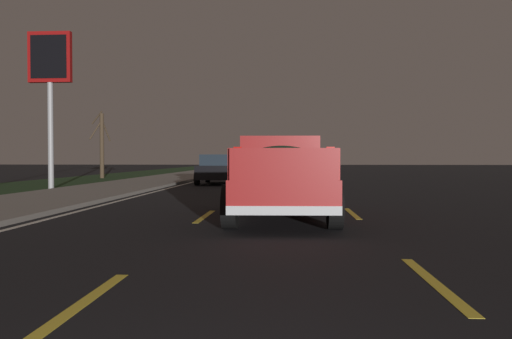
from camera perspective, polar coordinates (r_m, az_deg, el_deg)
ground at (r=28.42m, az=3.32°, el=-1.39°), size 144.00×144.00×0.00m
sidewalk_shoulder at (r=29.41m, az=-11.36°, el=-1.21°), size 108.00×4.00×0.12m
grass_verge at (r=31.09m, az=-20.30°, el=-1.24°), size 108.00×6.00×0.01m
lane_markings at (r=31.66m, az=-2.26°, el=-1.11°), size 108.00×7.04×0.01m
pickup_truck at (r=11.10m, az=2.84°, el=-0.59°), size 5.49×2.41×1.87m
sedan_silver at (r=34.18m, az=3.44°, el=0.38°), size 4.40×2.03×1.54m
sedan_black at (r=25.66m, az=-4.33°, el=0.06°), size 4.43×2.07×1.54m
sedan_blue at (r=42.99m, az=3.71°, el=0.58°), size 4.43×2.08×1.54m
gas_price_sign at (r=23.35m, az=-23.04°, el=10.59°), size 0.27×1.90×6.86m
bare_tree_far at (r=34.57m, az=-17.67°, el=2.91°), size 1.27×1.13×4.58m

